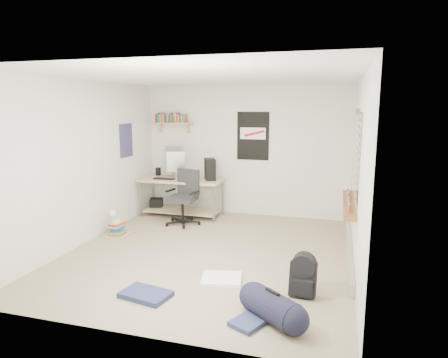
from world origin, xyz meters
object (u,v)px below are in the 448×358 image
(duffel_bag, at_px, (272,308))
(book_stack, at_px, (116,226))
(office_chair, at_px, (182,198))
(backpack, at_px, (303,279))
(desk, at_px, (182,197))

(duffel_bag, height_order, book_stack, duffel_bag)
(office_chair, xyz_separation_m, backpack, (2.35, -2.22, -0.29))
(office_chair, distance_m, book_stack, 1.25)
(desk, relative_size, office_chair, 1.62)
(desk, relative_size, backpack, 4.18)
(backpack, bearing_deg, office_chair, 141.03)
(office_chair, distance_m, duffel_bag, 3.57)
(desk, bearing_deg, backpack, -22.34)
(office_chair, relative_size, book_stack, 2.06)
(office_chair, bearing_deg, book_stack, -123.32)
(backpack, distance_m, duffel_bag, 0.69)
(office_chair, xyz_separation_m, duffel_bag, (2.10, -2.86, -0.35))
(duffel_bag, bearing_deg, desk, 162.28)
(backpack, xyz_separation_m, book_stack, (-3.18, 1.36, -0.05))
(desk, height_order, office_chair, office_chair)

